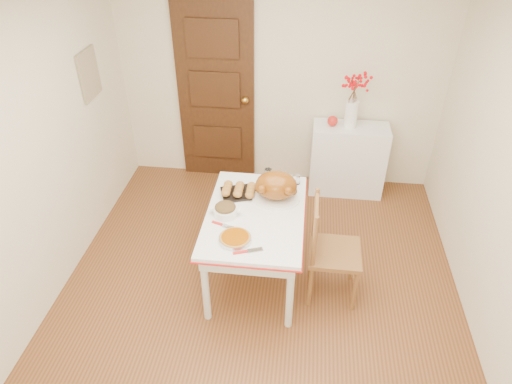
# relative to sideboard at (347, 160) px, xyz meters

# --- Properties ---
(floor) EXTENTS (3.50, 4.00, 0.00)m
(floor) POSITION_rel_sideboard_xyz_m (-0.80, -1.78, -0.41)
(floor) COLOR #532F16
(floor) RESTS_ON ground
(wall_back) EXTENTS (3.50, 0.00, 2.50)m
(wall_back) POSITION_rel_sideboard_xyz_m (-0.80, 0.22, 0.84)
(wall_back) COLOR beige
(wall_back) RESTS_ON ground
(wall_left) EXTENTS (0.00, 4.00, 2.50)m
(wall_left) POSITION_rel_sideboard_xyz_m (-2.55, -1.78, 0.84)
(wall_left) COLOR beige
(wall_left) RESTS_ON ground
(door_back) EXTENTS (0.85, 0.06, 2.06)m
(door_back) POSITION_rel_sideboard_xyz_m (-1.50, 0.19, 0.62)
(door_back) COLOR black
(door_back) RESTS_ON ground
(photo_board) EXTENTS (0.03, 0.35, 0.45)m
(photo_board) POSITION_rel_sideboard_xyz_m (-2.53, -0.58, 1.09)
(photo_board) COLOR tan
(photo_board) RESTS_ON ground
(sideboard) EXTENTS (0.81, 0.36, 0.81)m
(sideboard) POSITION_rel_sideboard_xyz_m (0.00, 0.00, 0.00)
(sideboard) COLOR white
(sideboard) RESTS_ON floor
(kitchen_table) EXTENTS (0.83, 1.21, 0.72)m
(kitchen_table) POSITION_rel_sideboard_xyz_m (-0.86, -1.49, -0.05)
(kitchen_table) COLOR white
(kitchen_table) RESTS_ON floor
(chair_oak) EXTENTS (0.43, 0.43, 0.96)m
(chair_oak) POSITION_rel_sideboard_xyz_m (-0.18, -1.61, 0.07)
(chair_oak) COLOR brown
(chair_oak) RESTS_ON floor
(berry_vase) EXTENTS (0.31, 0.31, 0.61)m
(berry_vase) POSITION_rel_sideboard_xyz_m (-0.03, 0.00, 0.71)
(berry_vase) COLOR white
(berry_vase) RESTS_ON sideboard
(apple) EXTENTS (0.11, 0.11, 0.11)m
(apple) POSITION_rel_sideboard_xyz_m (-0.21, 0.00, 0.46)
(apple) COLOR red
(apple) RESTS_ON sideboard
(turkey_platter) EXTENTS (0.50, 0.45, 0.26)m
(turkey_platter) POSITION_rel_sideboard_xyz_m (-0.70, -1.28, 0.45)
(turkey_platter) COLOR #955113
(turkey_platter) RESTS_ON kitchen_table
(pumpkin_pie) EXTENTS (0.28, 0.28, 0.05)m
(pumpkin_pie) POSITION_rel_sideboard_xyz_m (-0.97, -1.85, 0.34)
(pumpkin_pie) COLOR #914100
(pumpkin_pie) RESTS_ON kitchen_table
(stuffing_dish) EXTENTS (0.26, 0.21, 0.10)m
(stuffing_dish) POSITION_rel_sideboard_xyz_m (-1.10, -1.54, 0.37)
(stuffing_dish) COLOR brown
(stuffing_dish) RESTS_ON kitchen_table
(rolls_tray) EXTENTS (0.36, 0.32, 0.08)m
(rolls_tray) POSITION_rel_sideboard_xyz_m (-1.03, -1.24, 0.36)
(rolls_tray) COLOR #B9803A
(rolls_tray) RESTS_ON kitchen_table
(pie_server) EXTENTS (0.24, 0.14, 0.01)m
(pie_server) POSITION_rel_sideboard_xyz_m (-0.86, -1.97, 0.32)
(pie_server) COLOR silver
(pie_server) RESTS_ON kitchen_table
(carving_knife) EXTENTS (0.26, 0.14, 0.01)m
(carving_knife) POSITION_rel_sideboard_xyz_m (-1.07, -1.70, 0.32)
(carving_knife) COLOR silver
(carving_knife) RESTS_ON kitchen_table
(drinking_glass) EXTENTS (0.08, 0.08, 0.11)m
(drinking_glass) POSITION_rel_sideboard_xyz_m (-0.80, -0.98, 0.37)
(drinking_glass) COLOR white
(drinking_glass) RESTS_ON kitchen_table
(shaker_pair) EXTENTS (0.11, 0.07, 0.10)m
(shaker_pair) POSITION_rel_sideboard_xyz_m (-0.56, -1.02, 0.37)
(shaker_pair) COLOR white
(shaker_pair) RESTS_ON kitchen_table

